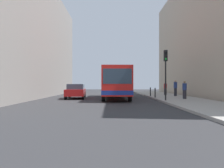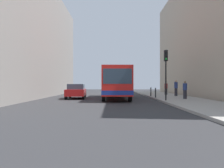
# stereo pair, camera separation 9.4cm
# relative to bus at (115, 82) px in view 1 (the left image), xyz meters

# --- Properties ---
(ground_plane) EXTENTS (80.00, 80.00, 0.00)m
(ground_plane) POSITION_rel_bus_xyz_m (0.49, -2.16, -1.73)
(ground_plane) COLOR #2D2D30
(sidewalk) EXTENTS (4.40, 40.00, 0.15)m
(sidewalk) POSITION_rel_bus_xyz_m (5.89, -2.16, -1.65)
(sidewalk) COLOR #9E9991
(sidewalk) RESTS_ON ground
(building_left) EXTENTS (7.00, 32.00, 13.42)m
(building_left) POSITION_rel_bus_xyz_m (-11.01, 1.84, 4.98)
(building_left) COLOR gray
(building_left) RESTS_ON ground
(building_right) EXTENTS (7.00, 32.00, 14.60)m
(building_right) POSITION_rel_bus_xyz_m (11.99, 1.84, 5.58)
(building_right) COLOR #B2A38C
(building_right) RESTS_ON ground
(bus) EXTENTS (2.66, 11.05, 3.00)m
(bus) POSITION_rel_bus_xyz_m (0.00, 0.00, 0.00)
(bus) COLOR red
(bus) RESTS_ON ground
(car_beside_bus) EXTENTS (2.10, 4.51, 1.48)m
(car_beside_bus) POSITION_rel_bus_xyz_m (-4.01, -0.23, -0.94)
(car_beside_bus) COLOR maroon
(car_beside_bus) RESTS_ON ground
(traffic_light) EXTENTS (0.28, 0.33, 4.10)m
(traffic_light) POSITION_rel_bus_xyz_m (4.04, -4.82, 1.28)
(traffic_light) COLOR black
(traffic_light) RESTS_ON sidewalk
(bollard_near) EXTENTS (0.11, 0.11, 0.95)m
(bollard_near) POSITION_rel_bus_xyz_m (3.94, -1.07, -1.10)
(bollard_near) COLOR black
(bollard_near) RESTS_ON sidewalk
(bollard_mid) EXTENTS (0.11, 0.11, 0.95)m
(bollard_mid) POSITION_rel_bus_xyz_m (3.94, 1.50, -1.10)
(bollard_mid) COLOR black
(bollard_mid) RESTS_ON sidewalk
(pedestrian_near_signal) EXTENTS (0.38, 0.38, 1.61)m
(pedestrian_near_signal) POSITION_rel_bus_xyz_m (6.25, -2.84, -0.78)
(pedestrian_near_signal) COLOR #26262D
(pedestrian_near_signal) RESTS_ON sidewalk
(pedestrian_mid_sidewalk) EXTENTS (0.38, 0.38, 1.78)m
(pedestrian_mid_sidewalk) POSITION_rel_bus_xyz_m (6.78, 1.77, -0.68)
(pedestrian_mid_sidewalk) COLOR #26262D
(pedestrian_mid_sidewalk) RESTS_ON sidewalk
(pedestrian_far_sidewalk) EXTENTS (0.38, 0.38, 1.61)m
(pedestrian_far_sidewalk) POSITION_rel_bus_xyz_m (6.32, 4.46, -0.78)
(pedestrian_far_sidewalk) COLOR #26262D
(pedestrian_far_sidewalk) RESTS_ON sidewalk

